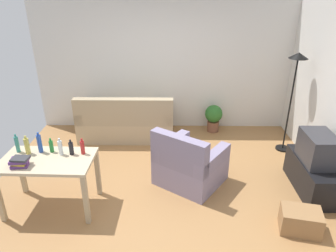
# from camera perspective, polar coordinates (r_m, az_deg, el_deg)

# --- Properties ---
(ground_plane) EXTENTS (5.20, 4.40, 0.02)m
(ground_plane) POSITION_cam_1_polar(r_m,az_deg,el_deg) (4.99, -1.24, -10.39)
(ground_plane) COLOR #9E7042
(wall_rear) EXTENTS (5.20, 0.10, 2.70)m
(wall_rear) POSITION_cam_1_polar(r_m,az_deg,el_deg) (6.46, -0.72, 11.22)
(wall_rear) COLOR silver
(wall_rear) RESTS_ON ground_plane
(couch) EXTENTS (1.85, 0.84, 0.92)m
(couch) POSITION_cam_1_polar(r_m,az_deg,el_deg) (6.27, -7.57, 0.51)
(couch) COLOR tan
(couch) RESTS_ON ground_plane
(tv_stand) EXTENTS (0.44, 1.10, 0.48)m
(tv_stand) POSITION_cam_1_polar(r_m,az_deg,el_deg) (5.18, 24.72, -8.21)
(tv_stand) COLOR black
(tv_stand) RESTS_ON ground_plane
(tv) EXTENTS (0.41, 0.60, 0.44)m
(tv) POSITION_cam_1_polar(r_m,az_deg,el_deg) (4.96, 25.69, -3.71)
(tv) COLOR #2D2D33
(tv) RESTS_ON tv_stand
(torchiere_lamp) EXTENTS (0.32, 0.32, 1.81)m
(torchiere_lamp) POSITION_cam_1_polar(r_m,az_deg,el_deg) (5.78, 22.15, 8.45)
(torchiere_lamp) COLOR black
(torchiere_lamp) RESTS_ON ground_plane
(desk) EXTENTS (1.22, 0.73, 0.76)m
(desk) POSITION_cam_1_polar(r_m,az_deg,el_deg) (4.45, -21.03, -6.87)
(desk) COLOR #C6B28E
(desk) RESTS_ON ground_plane
(potted_plant) EXTENTS (0.36, 0.36, 0.57)m
(potted_plant) POSITION_cam_1_polar(r_m,az_deg,el_deg) (6.55, 8.30, 1.74)
(potted_plant) COLOR brown
(potted_plant) RESTS_ON ground_plane
(armchair) EXTENTS (1.22, 1.20, 0.92)m
(armchair) POSITION_cam_1_polar(r_m,az_deg,el_deg) (4.82, 3.82, -7.09)
(armchair) COLOR gray
(armchair) RESTS_ON ground_plane
(storage_box) EXTENTS (0.54, 0.43, 0.30)m
(storage_box) POSITION_cam_1_polar(r_m,az_deg,el_deg) (4.40, 22.98, -15.58)
(storage_box) COLOR olive
(storage_box) RESTS_ON ground_plane
(bottle_tall) EXTENTS (0.05, 0.05, 0.27)m
(bottle_tall) POSITION_cam_1_polar(r_m,az_deg,el_deg) (4.68, -25.80, -2.98)
(bottle_tall) COLOR teal
(bottle_tall) RESTS_ON desk
(bottle_squat) EXTENTS (0.06, 0.06, 0.26)m
(bottle_squat) POSITION_cam_1_polar(r_m,az_deg,el_deg) (4.57, -24.30, -3.32)
(bottle_squat) COLOR #BCB24C
(bottle_squat) RESTS_ON desk
(bottle_blue) EXTENTS (0.06, 0.06, 0.29)m
(bottle_blue) POSITION_cam_1_polar(r_m,az_deg,el_deg) (4.54, -22.35, -2.95)
(bottle_blue) COLOR #2347A3
(bottle_blue) RESTS_ON desk
(bottle_green) EXTENTS (0.05, 0.05, 0.20)m
(bottle_green) POSITION_cam_1_polar(r_m,az_deg,el_deg) (4.51, -20.49, -3.46)
(bottle_green) COLOR #1E722D
(bottle_green) RESTS_ON desk
(bottle_clear) EXTENTS (0.06, 0.06, 0.24)m
(bottle_clear) POSITION_cam_1_polar(r_m,az_deg,el_deg) (4.39, -19.02, -3.74)
(bottle_clear) COLOR silver
(bottle_clear) RESTS_ON desk
(bottle_dark) EXTENTS (0.06, 0.06, 0.22)m
(bottle_dark) POSITION_cam_1_polar(r_m,az_deg,el_deg) (4.36, -17.23, -3.88)
(bottle_dark) COLOR black
(bottle_dark) RESTS_ON desk
(bottle_red) EXTENTS (0.06, 0.06, 0.23)m
(bottle_red) POSITION_cam_1_polar(r_m,az_deg,el_deg) (4.33, -15.32, -3.75)
(bottle_red) COLOR #AD2323
(bottle_red) RESTS_ON desk
(book_stack) EXTENTS (0.25, 0.20, 0.12)m
(book_stack) POSITION_cam_1_polar(r_m,az_deg,el_deg) (4.33, -25.40, -5.87)
(book_stack) COLOR #593372
(book_stack) RESTS_ON desk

